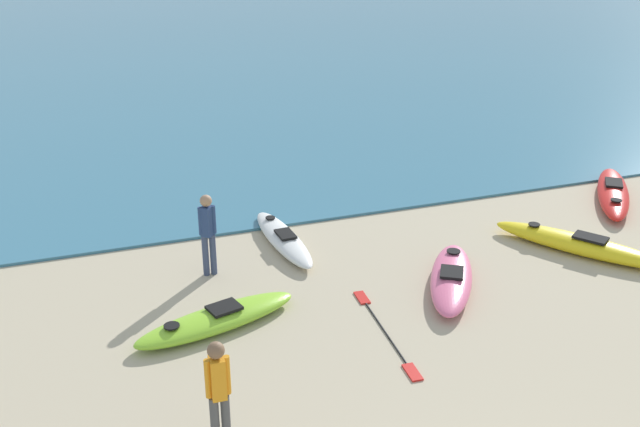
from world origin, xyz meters
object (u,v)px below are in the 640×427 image
(kayak_on_sand_5, at_px, (613,193))
(kayak_on_sand_6, at_px, (283,239))
(kayak_on_sand_2, at_px, (580,244))
(kayak_on_sand_4, at_px, (217,319))
(loose_paddle, at_px, (385,332))
(person_near_waterline, at_px, (208,230))
(kayak_on_sand_0, at_px, (451,278))
(person_near_foreground, at_px, (218,389))

(kayak_on_sand_5, relative_size, kayak_on_sand_6, 1.08)
(kayak_on_sand_2, distance_m, kayak_on_sand_6, 5.97)
(kayak_on_sand_4, relative_size, loose_paddle, 1.08)
(person_near_waterline, bearing_deg, kayak_on_sand_5, 3.13)
(kayak_on_sand_0, xyz_separation_m, person_near_foreground, (-4.91, -2.85, 0.75))
(kayak_on_sand_2, xyz_separation_m, loose_paddle, (-4.89, -1.42, -0.16))
(person_near_waterline, xyz_separation_m, loose_paddle, (2.28, -2.98, -0.91))
(kayak_on_sand_4, relative_size, kayak_on_sand_5, 0.96)
(kayak_on_sand_2, xyz_separation_m, kayak_on_sand_5, (2.51, 2.08, -0.00))
(kayak_on_sand_5, distance_m, kayak_on_sand_6, 8.01)
(kayak_on_sand_6, height_order, loose_paddle, kayak_on_sand_6)
(kayak_on_sand_0, bearing_deg, kayak_on_sand_4, 179.16)
(kayak_on_sand_0, xyz_separation_m, loose_paddle, (-1.77, -1.02, -0.16))
(kayak_on_sand_2, distance_m, kayak_on_sand_4, 7.46)
(kayak_on_sand_6, distance_m, loose_paddle, 3.79)
(kayak_on_sand_6, relative_size, person_near_waterline, 1.80)
(kayak_on_sand_4, relative_size, person_near_waterline, 1.86)
(kayak_on_sand_2, height_order, person_near_foreground, person_near_foreground)
(kayak_on_sand_0, relative_size, kayak_on_sand_2, 0.84)
(kayak_on_sand_2, xyz_separation_m, kayak_on_sand_4, (-7.45, -0.34, -0.03))
(kayak_on_sand_5, height_order, kayak_on_sand_6, kayak_on_sand_5)
(kayak_on_sand_0, relative_size, kayak_on_sand_4, 0.92)
(kayak_on_sand_2, bearing_deg, person_near_waterline, 167.76)
(kayak_on_sand_0, distance_m, person_near_foreground, 5.72)
(person_near_foreground, distance_m, loose_paddle, 3.74)
(kayak_on_sand_0, bearing_deg, kayak_on_sand_6, 131.18)
(person_near_waterline, distance_m, loose_paddle, 3.86)
(kayak_on_sand_4, bearing_deg, kayak_on_sand_2, 2.60)
(kayak_on_sand_2, distance_m, person_near_foreground, 8.69)
(kayak_on_sand_0, height_order, kayak_on_sand_6, kayak_on_sand_0)
(person_near_foreground, bearing_deg, person_near_waterline, 79.90)
(loose_paddle, bearing_deg, person_near_waterline, 127.38)
(kayak_on_sand_0, bearing_deg, kayak_on_sand_5, 23.83)
(person_near_foreground, bearing_deg, loose_paddle, 30.32)
(kayak_on_sand_0, distance_m, kayak_on_sand_6, 3.61)
(kayak_on_sand_0, xyz_separation_m, person_near_waterline, (-4.05, 1.96, 0.75))
(kayak_on_sand_2, height_order, loose_paddle, kayak_on_sand_2)
(kayak_on_sand_0, distance_m, loose_paddle, 2.05)
(person_near_waterline, relative_size, loose_paddle, 0.58)
(person_near_foreground, bearing_deg, kayak_on_sand_4, 78.87)
(kayak_on_sand_6, relative_size, person_near_foreground, 1.80)
(kayak_on_sand_4, height_order, person_near_foreground, person_near_foreground)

